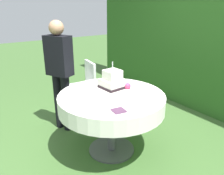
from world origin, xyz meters
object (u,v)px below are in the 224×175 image
Objects in this scene: napkin_stack at (119,111)px; standing_person at (60,69)px; wedding_cake at (113,87)px; serving_plate_far at (149,89)px; cake_table at (112,103)px; serving_plate_near at (90,82)px; garden_chair at (85,82)px.

standing_person is (-1.29, -0.07, 0.15)m from napkin_stack.
serving_plate_far is (0.09, 0.50, -0.11)m from wedding_cake.
standing_person reaches higher than wedding_cake.
cake_table is at bearing 158.27° from wedding_cake.
serving_plate_far is 0.72m from napkin_stack.
serving_plate_near is at bearing 37.56° from standing_person.
wedding_cake reaches higher than garden_chair.
cake_table is 0.54m from serving_plate_near.
napkin_stack is at bearing 2.94° from standing_person.
standing_person is at bearing -144.48° from serving_plate_far.
standing_person is at bearing -165.72° from wedding_cake.
wedding_cake is 3.47× the size of serving_plate_far.
serving_plate_near is 0.82m from serving_plate_far.
cake_table is 0.96m from standing_person.
napkin_stack is at bearing -26.14° from cake_table.
wedding_cake reaches higher than cake_table.
serving_plate_far is 0.07× the size of standing_person.
serving_plate_near is at bearing 176.51° from wedding_cake.
serving_plate_near is 0.07× the size of standing_person.
napkin_stack is (0.34, -0.17, -0.11)m from wedding_cake.
serving_plate_near is 0.89× the size of napkin_stack.
napkin_stack is 1.69m from garden_chair.
serving_plate_near is (-0.53, 0.01, 0.11)m from cake_table.
cake_table is 10.70× the size of serving_plate_far.
garden_chair reaches higher than cake_table.
cake_table is 0.23m from wedding_cake.
serving_plate_near is 0.13× the size of garden_chair.
serving_plate_far is at bearing 72.38° from cake_table.
serving_plate_far is (0.15, 0.47, 0.11)m from cake_table.
serving_plate_far is 0.91× the size of napkin_stack.
napkin_stack is at bearing -12.73° from serving_plate_near.
wedding_cake is at bearing -14.29° from garden_chair.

